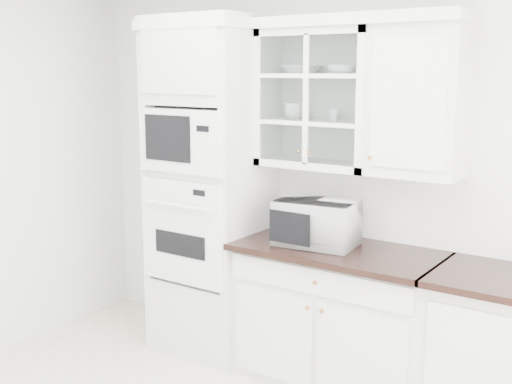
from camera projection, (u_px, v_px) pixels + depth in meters
The scene contains 12 objects.
room_shell at pixel (203, 121), 3.28m from camera, with size 4.00×3.50×2.70m.
oven_column at pixel (211, 188), 4.61m from camera, with size 0.76×0.68×2.40m.
base_cabinet_run at pixel (338, 314), 4.19m from camera, with size 1.32×0.67×0.92m.
extra_base_cabinet at pixel (496, 352), 3.63m from camera, with size 0.72×0.67×0.92m.
upper_cabinet_glass at pixel (319, 99), 4.18m from camera, with size 0.80×0.33×0.90m.
upper_cabinet_solid at pixel (418, 102), 3.81m from camera, with size 0.55×0.33×0.90m, color silver.
crown_molding at pixel (304, 23), 4.13m from camera, with size 2.14×0.38×0.07m, color white.
countertop_microwave at pixel (318, 222), 4.15m from camera, with size 0.51×0.42×0.29m, color white.
bowl_a at pixel (302, 69), 4.23m from camera, with size 0.24×0.24×0.06m, color white.
bowl_b at pixel (343, 70), 4.05m from camera, with size 0.18×0.18×0.06m, color white.
cup_a at pixel (295, 111), 4.31m from camera, with size 0.14×0.14×0.11m, color white.
cup_b at pixel (334, 115), 4.15m from camera, with size 0.09×0.09×0.08m, color white.
Camera 1 is at (2.09, -2.12, 2.03)m, focal length 45.00 mm.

